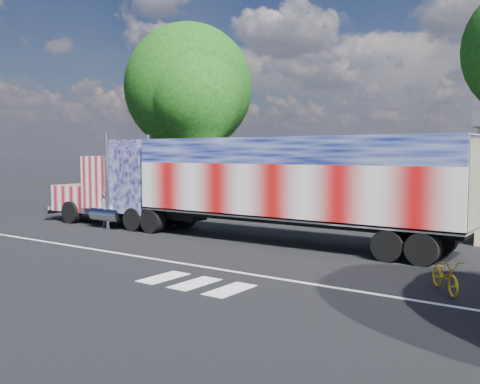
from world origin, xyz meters
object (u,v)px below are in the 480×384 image
Objects in this scene: semi_truck at (236,183)px; coach_bus at (278,182)px; tree_nw_a at (190,88)px; woman at (106,209)px; bicycle at (445,275)px.

coach_bus is at bearing 111.23° from semi_truck.
tree_nw_a reaches higher than coach_bus.
coach_bus reaches higher than woman.
semi_truck is 7.07m from woman.
semi_truck is 1.74× the size of coach_bus.
tree_nw_a reaches higher than semi_truck.
woman is at bearing -106.31° from coach_bus.
tree_nw_a is (-12.49, 11.59, 5.96)m from semi_truck.
semi_truck is 12.58× the size of bicycle.
woman is 0.14× the size of tree_nw_a.
semi_truck reaches higher than woman.
coach_bus is 7.23× the size of bicycle.
bicycle is (9.64, -4.10, -1.88)m from semi_truck.
woman is at bearing 135.04° from bicycle.
tree_nw_a is (-8.82, 2.15, 6.45)m from coach_bus.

